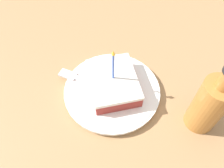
# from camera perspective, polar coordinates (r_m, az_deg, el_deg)

# --- Properties ---
(ground_plane) EXTENTS (2.40, 2.40, 0.04)m
(ground_plane) POSITION_cam_1_polar(r_m,az_deg,el_deg) (0.56, 2.90, -4.58)
(ground_plane) COLOR #9E754C
(ground_plane) RESTS_ON ground
(plate) EXTENTS (0.24, 0.24, 0.02)m
(plate) POSITION_cam_1_polar(r_m,az_deg,el_deg) (0.55, 0.00, -1.74)
(plate) COLOR white
(plate) RESTS_ON ground_plane
(cake_slice) EXTENTS (0.11, 0.14, 0.13)m
(cake_slice) POSITION_cam_1_polar(r_m,az_deg,el_deg) (0.52, 0.29, 0.38)
(cake_slice) COLOR #99332D
(cake_slice) RESTS_ON plate
(fork) EXTENTS (0.14, 0.11, 0.00)m
(fork) POSITION_cam_1_polar(r_m,az_deg,el_deg) (0.55, -7.40, 0.97)
(fork) COLOR silver
(fork) RESTS_ON plate
(bottle) EXTENTS (0.07, 0.07, 0.19)m
(bottle) POSITION_cam_1_polar(r_m,az_deg,el_deg) (0.49, 24.20, -4.80)
(bottle) COLOR #B27233
(bottle) RESTS_ON ground_plane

